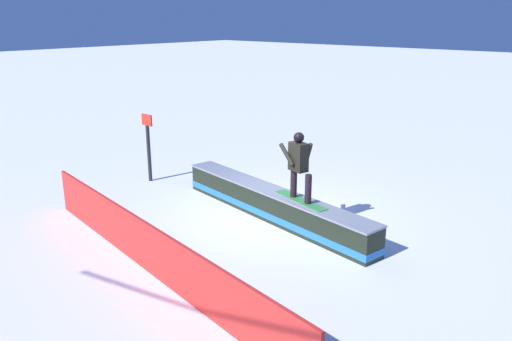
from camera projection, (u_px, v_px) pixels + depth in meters
name	position (u px, v px, depth m)	size (l,w,h in m)	color
ground_plane	(273.00, 218.00, 11.56)	(120.00, 120.00, 0.00)	white
grind_box	(273.00, 205.00, 11.47)	(5.73, 1.51, 0.67)	black
snowboarder	(299.00, 164.00, 10.56)	(1.49, 0.64, 1.45)	#388945
safety_fence	(150.00, 249.00, 8.95)	(8.19, 0.06, 0.95)	red
trail_marker	(148.00, 146.00, 13.87)	(0.40, 0.10, 1.86)	#262628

